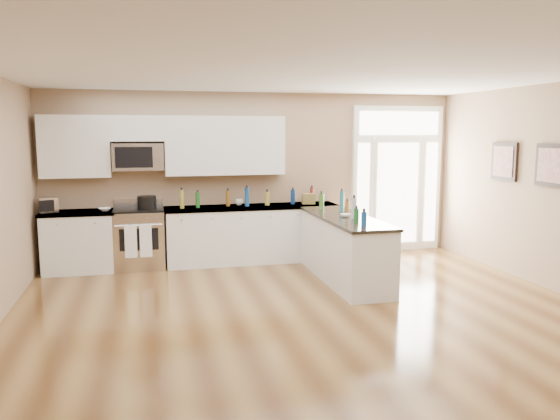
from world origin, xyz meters
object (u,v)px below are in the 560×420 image
at_px(kitchen_range, 139,238).
at_px(toaster_oven, 48,205).
at_px(stockpot, 147,202).
at_px(peninsula_cabinet, 344,251).

distance_m(kitchen_range, toaster_oven, 1.44).
relative_size(stockpot, toaster_oven, 1.09).
bearing_deg(stockpot, peninsula_cabinet, -26.30).
relative_size(peninsula_cabinet, toaster_oven, 8.72).
height_order(peninsula_cabinet, kitchen_range, kitchen_range).
bearing_deg(stockpot, toaster_oven, 176.48).
bearing_deg(peninsula_cabinet, stockpot, 153.70).
bearing_deg(kitchen_range, stockpot, -31.15).
xyz_separation_m(peninsula_cabinet, stockpot, (-2.77, 1.37, 0.63)).
distance_m(stockpot, toaster_oven, 1.45).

